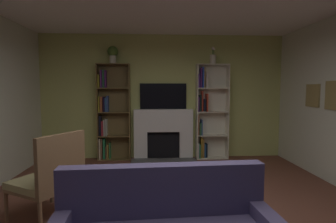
% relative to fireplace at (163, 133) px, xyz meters
% --- Properties ---
extents(wall_back_accent, '(5.54, 0.06, 2.77)m').
position_rel_fireplace_xyz_m(wall_back_accent, '(0.00, 0.13, 0.80)').
color(wall_back_accent, '#BBC26A').
rests_on(wall_back_accent, ground_plane).
extents(fireplace, '(1.42, 0.50, 1.11)m').
position_rel_fireplace_xyz_m(fireplace, '(0.00, 0.00, 0.00)').
color(fireplace, white).
rests_on(fireplace, ground_plane).
extents(tv, '(1.04, 0.06, 0.57)m').
position_rel_fireplace_xyz_m(tv, '(0.00, 0.07, 0.82)').
color(tv, black).
rests_on(tv, fireplace).
extents(bookshelf_left, '(0.71, 0.26, 2.11)m').
position_rel_fireplace_xyz_m(bookshelf_left, '(-1.18, 0.01, 0.43)').
color(bookshelf_left, brown).
rests_on(bookshelf_left, ground_plane).
extents(bookshelf_right, '(0.71, 0.29, 2.11)m').
position_rel_fireplace_xyz_m(bookshelf_right, '(1.00, -0.00, 0.47)').
color(bookshelf_right, silver).
rests_on(bookshelf_right, ground_plane).
extents(potted_plant, '(0.23, 0.23, 0.37)m').
position_rel_fireplace_xyz_m(potted_plant, '(-1.09, -0.05, 1.75)').
color(potted_plant, beige).
rests_on(potted_plant, bookshelf_left).
extents(vase_with_flowers, '(0.14, 0.14, 0.38)m').
position_rel_fireplace_xyz_m(vase_with_flowers, '(1.09, -0.05, 1.66)').
color(vase_with_flowers, beige).
rests_on(vase_with_flowers, bookshelf_right).
extents(armchair, '(0.90, 0.91, 1.05)m').
position_rel_fireplace_xyz_m(armchair, '(-1.47, -2.79, -0.07)').
color(armchair, brown).
rests_on(armchair, ground_plane).
extents(coffee_table, '(0.83, 0.49, 0.36)m').
position_rel_fireplace_xyz_m(coffee_table, '(-0.13, -3.17, -0.27)').
color(coffee_table, '#4F3823').
rests_on(coffee_table, ground_plane).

